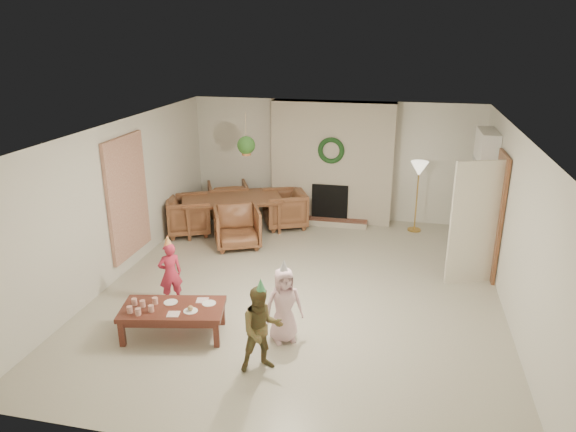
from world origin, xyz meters
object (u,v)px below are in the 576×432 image
(child_plaid, at_px, (262,329))
(dining_chair_far, at_px, (228,200))
(dining_table, at_px, (232,214))
(coffee_table_top, at_px, (173,309))
(dining_chair_left, at_px, (189,215))
(dining_chair_near, at_px, (237,227))
(child_red, at_px, (170,273))
(child_pink, at_px, (284,305))
(dining_chair_right, at_px, (285,209))

(child_plaid, bearing_deg, dining_chair_far, 84.55)
(dining_table, height_order, coffee_table_top, dining_table)
(dining_table, distance_m, dining_chair_left, 0.86)
(dining_chair_near, bearing_deg, child_red, -121.43)
(dining_table, bearing_deg, dining_chair_left, 180.00)
(dining_chair_left, bearing_deg, child_pink, -165.18)
(dining_chair_right, relative_size, child_pink, 0.82)
(coffee_table_top, distance_m, child_plaid, 1.42)
(dining_chair_near, distance_m, child_plaid, 3.84)
(dining_chair_right, distance_m, child_plaid, 4.86)
(coffee_table_top, bearing_deg, child_red, 104.39)
(dining_chair_near, height_order, child_pink, child_pink)
(dining_chair_far, height_order, dining_chair_left, same)
(dining_table, bearing_deg, dining_chair_near, -90.00)
(dining_chair_right, xyz_separation_m, coffee_table_top, (-0.53, -4.32, -0.00))
(dining_table, distance_m, coffee_table_top, 3.91)
(dining_table, bearing_deg, child_plaid, -91.75)
(child_red, height_order, child_plaid, child_plaid)
(coffee_table_top, bearing_deg, dining_table, 85.14)
(dining_chair_left, xyz_separation_m, child_pink, (2.69, -3.33, 0.13))
(dining_chair_near, bearing_deg, child_plaid, -92.14)
(dining_chair_far, distance_m, coffee_table_top, 4.74)
(coffee_table_top, distance_m, child_pink, 1.47)
(dining_chair_far, bearing_deg, dining_chair_near, 90.00)
(dining_chair_near, height_order, dining_chair_right, same)
(dining_chair_right, bearing_deg, coffee_table_top, -31.08)
(dining_chair_right, bearing_deg, dining_chair_near, -51.34)
(dining_chair_far, relative_size, dining_chair_left, 1.00)
(dining_chair_left, relative_size, dining_chair_right, 1.00)
(dining_chair_near, distance_m, dining_chair_far, 1.72)
(dining_chair_far, xyz_separation_m, coffee_table_top, (0.81, -4.67, -0.00))
(dining_chair_left, relative_size, child_red, 0.88)
(coffee_table_top, xyz_separation_m, child_plaid, (1.34, -0.47, 0.15))
(dining_chair_near, bearing_deg, child_pink, -85.90)
(dining_chair_far, bearing_deg, coffee_table_top, 75.67)
(dining_chair_near, relative_size, child_pink, 0.82)
(child_pink, bearing_deg, child_plaid, -129.48)
(dining_chair_right, relative_size, child_red, 0.88)
(dining_chair_left, height_order, child_pink, child_pink)
(coffee_table_top, bearing_deg, child_pink, -3.78)
(dining_chair_near, bearing_deg, coffee_table_top, -112.23)
(dining_chair_far, height_order, coffee_table_top, dining_chair_far)
(child_plaid, bearing_deg, coffee_table_top, 132.68)
(dining_chair_far, bearing_deg, child_pink, 92.69)
(coffee_table_top, bearing_deg, dining_chair_right, 71.51)
(dining_chair_near, relative_size, child_plaid, 0.78)
(dining_chair_far, height_order, child_pink, child_pink)
(child_pink, bearing_deg, dining_chair_right, 73.24)
(dining_chair_near, distance_m, coffee_table_top, 3.10)
(dining_table, distance_m, child_plaid, 4.71)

